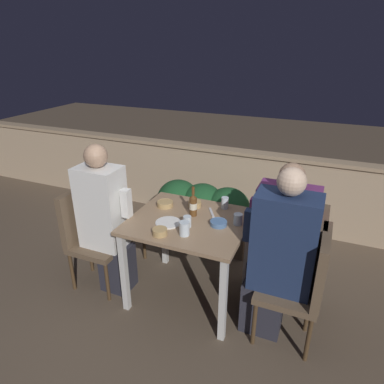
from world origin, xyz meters
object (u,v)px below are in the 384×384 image
(person_white_polo, at_px, (106,220))
(chair_right_far, at_px, (305,258))
(chair_left_near, at_px, (89,230))
(chair_left_far, at_px, (106,215))
(chair_right_near, at_px, (305,280))
(person_navy_jumper, at_px, (278,257))
(person_purple_stripe, at_px, (280,240))
(beer_bottle, at_px, (193,205))

(person_white_polo, distance_m, chair_right_far, 1.66)
(chair_left_near, relative_size, chair_left_far, 1.00)
(chair_right_near, distance_m, person_navy_jumper, 0.25)
(chair_left_far, xyz_separation_m, chair_right_far, (1.85, 0.01, 0.00))
(person_white_polo, bearing_deg, chair_left_near, 180.00)
(person_white_polo, height_order, person_purple_stripe, person_white_polo)
(chair_right_near, xyz_separation_m, person_purple_stripe, (-0.23, 0.28, 0.11))
(person_white_polo, distance_m, person_navy_jumper, 1.45)
(beer_bottle, bearing_deg, chair_left_near, -165.76)
(chair_right_near, bearing_deg, person_purple_stripe, 129.26)
(person_white_polo, xyz_separation_m, chair_left_far, (-0.23, 0.29, -0.14))
(chair_left_far, height_order, person_purple_stripe, person_purple_stripe)
(person_purple_stripe, bearing_deg, chair_left_near, -169.39)
(person_navy_jumper, height_order, chair_right_far, person_navy_jumper)
(person_white_polo, xyz_separation_m, chair_right_far, (1.62, 0.30, -0.14))
(person_white_polo, relative_size, chair_left_far, 1.47)
(person_white_polo, xyz_separation_m, person_navy_jumper, (1.45, 0.02, -0.00))
(chair_left_near, bearing_deg, chair_right_near, 0.64)
(chair_left_far, bearing_deg, beer_bottle, -3.60)
(chair_right_near, bearing_deg, person_white_polo, -179.28)
(chair_left_far, height_order, beer_bottle, beer_bottle)
(chair_left_near, height_order, chair_right_far, same)
(person_navy_jumper, bearing_deg, beer_bottle, 164.19)
(person_navy_jumper, xyz_separation_m, chair_right_far, (0.17, 0.28, -0.14))
(chair_right_far, height_order, person_purple_stripe, person_purple_stripe)
(chair_left_near, bearing_deg, person_purple_stripe, 10.61)
(person_white_polo, bearing_deg, person_navy_jumper, 0.82)
(person_white_polo, relative_size, chair_right_near, 1.47)
(chair_left_near, distance_m, beer_bottle, 0.99)
(chair_left_near, xyz_separation_m, chair_right_near, (1.85, 0.02, 0.00))
(chair_right_near, height_order, person_purple_stripe, person_purple_stripe)
(chair_right_far, bearing_deg, chair_right_near, -84.23)
(chair_right_far, bearing_deg, person_purple_stripe, 180.00)
(person_purple_stripe, bearing_deg, chair_left_far, -179.51)
(chair_left_near, relative_size, chair_right_far, 1.00)
(chair_right_far, height_order, beer_bottle, beer_bottle)
(chair_left_far, xyz_separation_m, person_purple_stripe, (1.65, 0.01, 0.11))
(chair_right_near, relative_size, person_purple_stripe, 0.71)
(chair_right_near, distance_m, chair_right_far, 0.28)
(person_purple_stripe, bearing_deg, beer_bottle, -174.15)
(person_purple_stripe, xyz_separation_m, beer_bottle, (-0.71, -0.07, 0.21))
(chair_left_near, distance_m, chair_left_far, 0.29)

